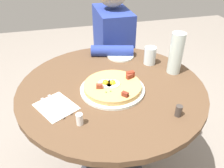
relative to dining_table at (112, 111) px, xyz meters
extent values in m
cylinder|color=brown|center=(0.00, 0.00, 0.16)|extent=(0.93, 0.93, 0.03)
cylinder|color=#333338|center=(0.00, 0.00, -0.21)|extent=(0.11, 0.11, 0.69)
cube|color=#2D2D33|center=(-0.59, 0.16, -0.33)|extent=(0.32, 0.28, 0.45)
cube|color=navy|center=(-0.59, 0.16, 0.14)|extent=(0.38, 0.22, 0.48)
cylinder|color=navy|center=(-0.32, 0.09, 0.20)|extent=(0.13, 0.27, 0.07)
cylinder|color=silver|center=(0.05, -0.01, 0.18)|extent=(0.31, 0.31, 0.01)
cylinder|color=tan|center=(0.05, -0.01, 0.19)|extent=(0.28, 0.28, 0.02)
cylinder|color=white|center=(0.04, -0.04, 0.21)|extent=(0.07, 0.07, 0.01)
sphere|color=yellow|center=(0.04, -0.04, 0.21)|extent=(0.03, 0.03, 0.03)
cylinder|color=white|center=(0.05, -0.01, 0.21)|extent=(0.07, 0.07, 0.01)
sphere|color=yellow|center=(0.05, -0.01, 0.21)|extent=(0.03, 0.03, 0.03)
cube|color=maroon|center=(0.15, 0.02, 0.21)|extent=(0.03, 0.03, 0.02)
cube|color=brown|center=(0.06, -0.07, 0.22)|extent=(0.02, 0.03, 0.02)
cube|color=maroon|center=(0.02, 0.09, 0.22)|extent=(0.03, 0.04, 0.02)
cube|color=maroon|center=(0.00, 0.10, 0.22)|extent=(0.03, 0.04, 0.03)
cube|color=#387F2D|center=(0.14, 0.04, 0.21)|extent=(0.01, 0.01, 0.00)
cube|color=#387F2D|center=(0.07, 0.01, 0.21)|extent=(0.01, 0.01, 0.00)
cube|color=#387F2D|center=(0.10, -0.03, 0.21)|extent=(0.01, 0.01, 0.00)
cube|color=#387F2D|center=(0.11, -0.05, 0.21)|extent=(0.01, 0.01, 0.00)
cylinder|color=silver|center=(-0.29, 0.13, 0.18)|extent=(0.16, 0.16, 0.01)
cube|color=white|center=(0.11, -0.28, 0.17)|extent=(0.22, 0.21, 0.00)
cube|color=silver|center=(0.12, -0.29, 0.18)|extent=(0.16, 0.10, 0.00)
cube|color=silver|center=(0.10, -0.26, 0.18)|extent=(0.16, 0.10, 0.00)
cylinder|color=silver|center=(-0.17, 0.27, 0.22)|extent=(0.07, 0.07, 0.10)
cylinder|color=silver|center=(-0.04, 0.36, 0.28)|extent=(0.07, 0.07, 0.22)
cylinder|color=white|center=(0.24, -0.19, 0.20)|extent=(0.03, 0.03, 0.05)
cylinder|color=#3F3833|center=(0.29, 0.21, 0.20)|extent=(0.03, 0.03, 0.05)
camera|label=1|loc=(0.91, -0.23, 0.80)|focal=35.98mm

